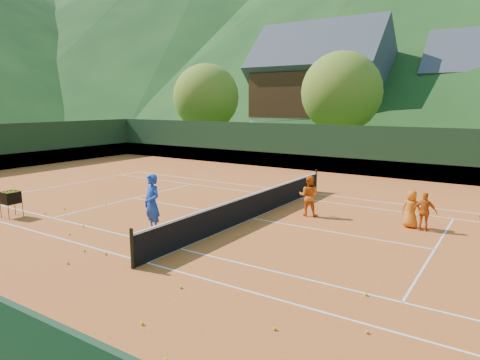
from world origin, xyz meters
The scene contains 31 objects.
ground centered at (0.00, 0.00, 0.00)m, with size 400.00×400.00×0.00m, color #2E5119.
clay_court centered at (0.00, 0.00, 0.01)m, with size 40.00×24.00×0.02m, color #BA521E.
coach centered at (-1.92, -3.29, 1.01)m, with size 0.72×0.47×1.98m, color #1C42B7.
student_a centered at (1.61, 1.55, 0.81)m, with size 0.76×0.60×1.57m, color orange.
student_b centered at (5.74, 1.86, 0.69)m, with size 0.78×0.32×1.33m, color #D95F13.
student_c centered at (5.27, 2.03, 0.68)m, with size 0.65×0.42×1.33m, color orange.
tennis_ball_1 centered at (-2.06, -2.17, 0.05)m, with size 0.07×0.07×0.07m, color #B5DA24.
tennis_ball_2 centered at (-7.13, -3.07, 0.05)m, with size 0.07×0.07×0.07m, color #B5DA24.
tennis_ball_4 centered at (-4.37, -4.24, 0.05)m, with size 0.07×0.07×0.07m, color #B5DA24.
tennis_ball_5 centered at (4.62, -6.68, 0.05)m, with size 0.07×0.07×0.07m, color #B5DA24.
tennis_ball_6 centered at (1.87, -6.23, 0.05)m, with size 0.07×0.07×0.07m, color #B5DA24.
tennis_ball_8 centered at (2.35, -7.93, 0.05)m, with size 0.07×0.07×0.07m, color #B5DA24.
tennis_ball_9 centered at (2.86, -9.06, 0.05)m, with size 0.07×0.07×0.07m, color #B5DA24.
tennis_ball_12 centered at (-1.71, -6.73, 0.05)m, with size 0.07×0.07×0.07m, color #B5DA24.
tennis_ball_13 centered at (-1.43, -5.69, 0.05)m, with size 0.07×0.07×0.07m, color #B5DA24.
tennis_ball_14 centered at (-7.14, -3.94, 0.05)m, with size 0.07×0.07×0.07m, color #B5DA24.
tennis_ball_15 centered at (0.81, -2.17, 0.05)m, with size 0.07×0.07×0.07m, color #B5DA24.
tennis_ball_18 centered at (5.64, -4.23, 0.05)m, with size 0.07×0.07×0.07m, color #B5DA24.
tennis_ball_19 centered at (-0.11, -5.23, 0.05)m, with size 0.07×0.07×0.07m, color #B5DA24.
tennis_ball_20 centered at (-3.97, -5.09, 0.05)m, with size 0.07×0.07×0.07m, color #B5DA24.
tennis_ball_22 centered at (-2.17, -5.86, 0.05)m, with size 0.07×0.07×0.07m, color #B5DA24.
tennis_ball_23 centered at (6.15, -5.82, 0.05)m, with size 0.07×0.07×0.07m, color #B5DA24.
tennis_ball_25 centered at (-6.43, -1.58, 0.05)m, with size 0.07×0.07×0.07m, color #B5DA24.
tennis_ball_26 centered at (3.58, -8.57, 0.05)m, with size 0.07×0.07×0.07m, color #B5DA24.
court_lines centered at (0.00, 0.00, 0.02)m, with size 23.83×11.03×0.00m.
tennis_net centered at (0.00, 0.00, 0.52)m, with size 0.10×12.07×1.10m.
perimeter_fence centered at (0.00, 0.00, 1.27)m, with size 40.40×24.24×3.00m.
ball_hopper centered at (-7.76, -4.89, 0.77)m, with size 0.57×0.57×1.00m.
chalet_left centered at (-10.00, 30.00, 5.65)m, with size 13.80×9.93×12.92m.
tree_a centered at (-16.00, 18.00, 4.87)m, with size 6.00×6.00×7.88m.
tree_b centered at (-4.00, 20.00, 5.19)m, with size 6.40×6.40×8.40m.
Camera 1 is at (8.21, -13.36, 4.31)m, focal length 32.00 mm.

